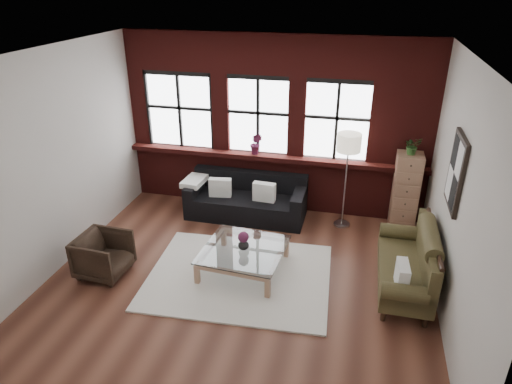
% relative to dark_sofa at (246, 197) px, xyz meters
% --- Properties ---
extents(floor, '(5.50, 5.50, 0.00)m').
position_rel_dark_sofa_xyz_m(floor, '(0.39, -1.90, -0.39)').
color(floor, '#4D281C').
rests_on(floor, ground).
extents(ceiling, '(5.50, 5.50, 0.00)m').
position_rel_dark_sofa_xyz_m(ceiling, '(0.39, -1.90, 2.81)').
color(ceiling, white).
rests_on(ceiling, ground).
extents(wall_back, '(5.50, 0.00, 5.50)m').
position_rel_dark_sofa_xyz_m(wall_back, '(0.39, 0.60, 1.21)').
color(wall_back, beige).
rests_on(wall_back, ground).
extents(wall_front, '(5.50, 0.00, 5.50)m').
position_rel_dark_sofa_xyz_m(wall_front, '(0.39, -4.40, 1.21)').
color(wall_front, beige).
rests_on(wall_front, ground).
extents(wall_left, '(0.00, 5.00, 5.00)m').
position_rel_dark_sofa_xyz_m(wall_left, '(-2.36, -1.90, 1.21)').
color(wall_left, beige).
rests_on(wall_left, ground).
extents(wall_right, '(0.00, 5.00, 5.00)m').
position_rel_dark_sofa_xyz_m(wall_right, '(3.14, -1.90, 1.21)').
color(wall_right, beige).
rests_on(wall_right, ground).
extents(brick_backwall, '(5.50, 0.12, 3.20)m').
position_rel_dark_sofa_xyz_m(brick_backwall, '(0.39, 0.54, 1.21)').
color(brick_backwall, '#501513').
rests_on(brick_backwall, floor).
extents(sill_ledge, '(5.50, 0.30, 0.08)m').
position_rel_dark_sofa_xyz_m(sill_ledge, '(0.39, 0.45, 0.65)').
color(sill_ledge, '#501513').
rests_on(sill_ledge, brick_backwall).
extents(window_left, '(1.38, 0.10, 1.50)m').
position_rel_dark_sofa_xyz_m(window_left, '(-1.41, 0.55, 1.36)').
color(window_left, black).
rests_on(window_left, brick_backwall).
extents(window_mid, '(1.38, 0.10, 1.50)m').
position_rel_dark_sofa_xyz_m(window_mid, '(0.09, 0.55, 1.36)').
color(window_mid, black).
rests_on(window_mid, brick_backwall).
extents(window_right, '(1.38, 0.10, 1.50)m').
position_rel_dark_sofa_xyz_m(window_right, '(1.49, 0.55, 1.36)').
color(window_right, black).
rests_on(window_right, brick_backwall).
extents(wall_poster, '(0.05, 0.74, 0.94)m').
position_rel_dark_sofa_xyz_m(wall_poster, '(3.11, -1.60, 1.46)').
color(wall_poster, black).
rests_on(wall_poster, wall_right).
extents(shag_rug, '(2.76, 2.23, 0.03)m').
position_rel_dark_sofa_xyz_m(shag_rug, '(0.37, -1.86, -0.37)').
color(shag_rug, silver).
rests_on(shag_rug, floor).
extents(dark_sofa, '(2.14, 0.87, 0.78)m').
position_rel_dark_sofa_xyz_m(dark_sofa, '(0.00, 0.00, 0.00)').
color(dark_sofa, black).
rests_on(dark_sofa, floor).
extents(pillow_a, '(0.42, 0.19, 0.34)m').
position_rel_dark_sofa_xyz_m(pillow_a, '(-0.46, -0.10, 0.19)').
color(pillow_a, white).
rests_on(pillow_a, dark_sofa).
extents(pillow_b, '(0.41, 0.16, 0.34)m').
position_rel_dark_sofa_xyz_m(pillow_b, '(0.36, -0.10, 0.19)').
color(pillow_b, white).
rests_on(pillow_b, dark_sofa).
extents(vintage_settee, '(0.77, 1.74, 0.93)m').
position_rel_dark_sofa_xyz_m(vintage_settee, '(2.69, -1.58, 0.08)').
color(vintage_settee, '#423A1E').
rests_on(vintage_settee, floor).
extents(pillow_settee, '(0.16, 0.39, 0.34)m').
position_rel_dark_sofa_xyz_m(pillow_settee, '(2.61, -2.12, 0.19)').
color(pillow_settee, white).
rests_on(pillow_settee, vintage_settee).
extents(armchair, '(0.73, 0.72, 0.64)m').
position_rel_dark_sofa_xyz_m(armchair, '(-1.60, -2.24, -0.07)').
color(armchair, black).
rests_on(armchair, floor).
extents(coffee_table, '(1.26, 1.26, 0.39)m').
position_rel_dark_sofa_xyz_m(coffee_table, '(0.40, -1.68, -0.20)').
color(coffee_table, '#9F7256').
rests_on(coffee_table, shag_rug).
extents(vase, '(0.20, 0.20, 0.17)m').
position_rel_dark_sofa_xyz_m(vase, '(0.40, -1.68, 0.08)').
color(vase, '#B2B2B2').
rests_on(vase, coffee_table).
extents(flowers, '(0.16, 0.16, 0.16)m').
position_rel_dark_sofa_xyz_m(flowers, '(0.40, -1.68, 0.20)').
color(flowers, '#5C1F40').
rests_on(flowers, vase).
extents(drawer_chest, '(0.43, 0.43, 1.39)m').
position_rel_dark_sofa_xyz_m(drawer_chest, '(2.76, 0.22, 0.30)').
color(drawer_chest, '#9F7256').
rests_on(drawer_chest, floor).
extents(potted_plant_top, '(0.34, 0.32, 0.30)m').
position_rel_dark_sofa_xyz_m(potted_plant_top, '(2.76, 0.22, 1.15)').
color(potted_plant_top, '#2D5923').
rests_on(potted_plant_top, drawer_chest).
extents(floor_lamp, '(0.40, 0.40, 1.86)m').
position_rel_dark_sofa_xyz_m(floor_lamp, '(1.75, 0.08, 0.54)').
color(floor_lamp, '#A5A5A8').
rests_on(floor_lamp, floor).
extents(sill_plant, '(0.24, 0.21, 0.40)m').
position_rel_dark_sofa_xyz_m(sill_plant, '(0.09, 0.42, 0.89)').
color(sill_plant, '#5C1F40').
rests_on(sill_plant, sill_ledge).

